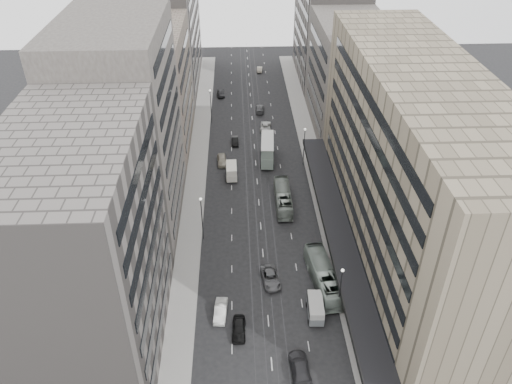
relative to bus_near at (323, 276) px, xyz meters
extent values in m
plane|color=black|center=(-8.50, -0.62, -1.72)|extent=(220.00, 220.00, 0.00)
cube|color=gray|center=(3.50, 36.88, -1.65)|extent=(4.00, 125.00, 0.15)
cube|color=gray|center=(-20.50, 36.88, -1.65)|extent=(4.00, 125.00, 0.15)
cube|color=gray|center=(13.00, 7.38, 13.28)|extent=(15.00, 60.00, 30.00)
cube|color=black|center=(3.50, 7.38, 2.28)|extent=(4.40, 60.00, 0.50)
cube|color=#433F3A|center=(13.00, 51.38, 10.28)|extent=(15.00, 28.00, 24.00)
cube|color=#615B57|center=(13.00, 81.38, 12.28)|extent=(15.00, 32.00, 28.00)
cube|color=#615B57|center=(-30.00, -8.62, 13.28)|extent=(15.00, 28.00, 30.00)
cube|color=#433F3A|center=(-30.00, 18.38, 15.28)|extent=(15.00, 26.00, 34.00)
cube|color=#655C4E|center=(-30.00, 45.38, 10.78)|extent=(15.00, 28.00, 25.00)
cube|color=#615B57|center=(-30.00, 78.38, 12.28)|extent=(15.00, 38.00, 28.00)
cylinder|color=#262628|center=(1.20, -5.62, 2.28)|extent=(0.16, 0.16, 8.00)
sphere|color=silver|center=(1.20, -5.62, 6.38)|extent=(0.44, 0.44, 0.44)
cylinder|color=#262628|center=(1.20, 34.38, 2.28)|extent=(0.16, 0.16, 8.00)
sphere|color=silver|center=(1.20, 34.38, 6.38)|extent=(0.44, 0.44, 0.44)
cylinder|color=#262628|center=(-18.20, 11.38, 2.28)|extent=(0.16, 0.16, 8.00)
sphere|color=silver|center=(-18.20, 11.38, 6.38)|extent=(0.44, 0.44, 0.44)
cylinder|color=#262628|center=(-18.20, 54.38, 2.28)|extent=(0.16, 0.16, 8.00)
sphere|color=silver|center=(-18.20, 54.38, 6.38)|extent=(0.44, 0.44, 0.44)
imported|color=gray|center=(0.00, 0.00, 0.00)|extent=(4.40, 12.65, 3.45)
imported|color=gray|center=(-4.17, 20.40, -0.15)|extent=(2.74, 11.35, 3.15)
cube|color=gray|center=(-6.08, 36.20, -0.09)|extent=(3.08, 9.07, 2.28)
cube|color=gray|center=(-6.08, 36.20, 2.04)|extent=(3.00, 8.71, 1.98)
cube|color=silver|center=(-6.08, 36.20, 3.10)|extent=(3.08, 9.07, 0.12)
cylinder|color=black|center=(-7.53, 33.08, -1.23)|extent=(0.34, 1.01, 0.99)
cylinder|color=black|center=(-5.06, 32.91, -1.23)|extent=(0.34, 1.01, 0.99)
cylinder|color=black|center=(-7.10, 39.49, -1.23)|extent=(0.34, 1.01, 0.99)
cylinder|color=black|center=(-4.63, 39.33, -1.23)|extent=(0.34, 1.01, 0.99)
cube|color=slate|center=(-1.95, -5.87, -0.75)|extent=(2.23, 4.87, 1.24)
cube|color=#A2A29E|center=(-1.95, -5.87, 0.36)|extent=(2.19, 4.77, 0.98)
cylinder|color=black|center=(-3.03, -7.39, -1.37)|extent=(0.23, 0.72, 0.71)
cylinder|color=black|center=(-1.03, -7.49, -1.37)|extent=(0.23, 0.72, 0.71)
cylinder|color=black|center=(-2.87, -4.25, -1.37)|extent=(0.23, 0.72, 0.71)
cylinder|color=black|center=(-0.88, -4.34, -1.37)|extent=(0.23, 0.72, 0.71)
cube|color=beige|center=(-13.47, 29.93, -0.66)|extent=(2.15, 4.60, 1.40)
cube|color=silver|center=(-13.47, 29.93, 0.60)|extent=(2.11, 4.51, 1.10)
cylinder|color=black|center=(-14.46, 28.41, -1.36)|extent=(0.22, 0.73, 0.73)
cylinder|color=black|center=(-12.41, 28.45, -1.36)|extent=(0.22, 0.73, 0.73)
cylinder|color=black|center=(-14.53, 31.41, -1.36)|extent=(0.22, 0.73, 0.73)
cylinder|color=black|center=(-12.47, 31.46, -1.36)|extent=(0.22, 0.73, 0.73)
imported|color=black|center=(-12.56, -8.48, -0.96)|extent=(1.94, 4.56, 1.54)
imported|color=silver|center=(-15.05, -5.24, -0.96)|extent=(2.01, 4.78, 1.53)
imported|color=#535356|center=(-7.69, 0.95, -0.98)|extent=(3.15, 5.66, 1.50)
imported|color=#232325|center=(-5.12, -14.89, -0.89)|extent=(2.64, 5.85, 1.66)
imported|color=#9D9582|center=(-15.45, 35.46, -0.92)|extent=(2.27, 4.88, 1.62)
imported|color=black|center=(-12.72, 43.82, -1.06)|extent=(1.56, 4.11, 1.34)
imported|color=beige|center=(-5.57, 50.69, -1.01)|extent=(2.88, 5.38, 1.44)
imported|color=#545456|center=(-6.47, 60.01, -1.00)|extent=(2.44, 5.16, 1.45)
imported|color=#262628|center=(-16.26, 69.77, -0.95)|extent=(2.24, 4.71, 1.55)
imported|color=#C0B69F|center=(-5.24, 87.00, -1.04)|extent=(1.71, 4.23, 1.37)
camera|label=1|loc=(-12.12, -52.99, 51.71)|focal=35.00mm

